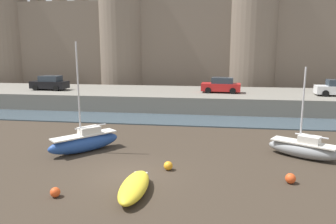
{
  "coord_description": "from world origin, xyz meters",
  "views": [
    {
      "loc": [
        4.3,
        -15.42,
        6.44
      ],
      "look_at": [
        1.42,
        4.37,
        2.5
      ],
      "focal_mm": 35.0,
      "sensor_mm": 36.0,
      "label": 1
    }
  ],
  "objects_px": {
    "sailboat_midflat_centre": "(303,148)",
    "mooring_buoy_off_centre": "(290,178)",
    "mooring_buoy_near_shore": "(55,192)",
    "car_quay_west": "(221,85)",
    "rowboat_foreground_left": "(134,186)",
    "car_quay_centre_east": "(50,83)",
    "sailboat_midflat_right": "(85,141)",
    "mooring_buoy_mid_mud": "(168,166)"
  },
  "relations": [
    {
      "from": "sailboat_midflat_centre",
      "to": "mooring_buoy_off_centre",
      "type": "height_order",
      "value": "sailboat_midflat_centre"
    },
    {
      "from": "sailboat_midflat_centre",
      "to": "mooring_buoy_off_centre",
      "type": "distance_m",
      "value": 4.34
    },
    {
      "from": "sailboat_midflat_centre",
      "to": "mooring_buoy_near_shore",
      "type": "xyz_separation_m",
      "value": [
        -12.09,
        -7.06,
        -0.35
      ]
    },
    {
      "from": "mooring_buoy_near_shore",
      "to": "car_quay_west",
      "type": "xyz_separation_m",
      "value": [
        7.43,
        22.69,
        2.27
      ]
    },
    {
      "from": "rowboat_foreground_left",
      "to": "mooring_buoy_off_centre",
      "type": "distance_m",
      "value": 7.51
    },
    {
      "from": "car_quay_centre_east",
      "to": "car_quay_west",
      "type": "bearing_deg",
      "value": 1.52
    },
    {
      "from": "mooring_buoy_off_centre",
      "to": "mooring_buoy_near_shore",
      "type": "relative_size",
      "value": 1.13
    },
    {
      "from": "rowboat_foreground_left",
      "to": "car_quay_centre_east",
      "type": "height_order",
      "value": "car_quay_centre_east"
    },
    {
      "from": "car_quay_west",
      "to": "car_quay_centre_east",
      "type": "bearing_deg",
      "value": -178.48
    },
    {
      "from": "rowboat_foreground_left",
      "to": "mooring_buoy_off_centre",
      "type": "height_order",
      "value": "rowboat_foreground_left"
    },
    {
      "from": "sailboat_midflat_centre",
      "to": "sailboat_midflat_right",
      "type": "bearing_deg",
      "value": -176.81
    },
    {
      "from": "mooring_buoy_mid_mud",
      "to": "mooring_buoy_off_centre",
      "type": "bearing_deg",
      "value": -8.17
    },
    {
      "from": "mooring_buoy_off_centre",
      "to": "car_quay_centre_east",
      "type": "bearing_deg",
      "value": 139.37
    },
    {
      "from": "mooring_buoy_near_shore",
      "to": "mooring_buoy_mid_mud",
      "type": "bearing_deg",
      "value": 41.28
    },
    {
      "from": "car_quay_centre_east",
      "to": "sailboat_midflat_right",
      "type": "bearing_deg",
      "value": -56.27
    },
    {
      "from": "car_quay_centre_east",
      "to": "car_quay_west",
      "type": "relative_size",
      "value": 1.0
    },
    {
      "from": "car_quay_west",
      "to": "mooring_buoy_off_centre",
      "type": "bearing_deg",
      "value": -81.04
    },
    {
      "from": "sailboat_midflat_right",
      "to": "car_quay_centre_east",
      "type": "height_order",
      "value": "sailboat_midflat_right"
    },
    {
      "from": "sailboat_midflat_right",
      "to": "mooring_buoy_near_shore",
      "type": "xyz_separation_m",
      "value": [
        1.2,
        -6.32,
        -0.44
      ]
    },
    {
      "from": "rowboat_foreground_left",
      "to": "sailboat_midflat_centre",
      "type": "relative_size",
      "value": 0.66
    },
    {
      "from": "car_quay_centre_east",
      "to": "car_quay_west",
      "type": "height_order",
      "value": "same"
    },
    {
      "from": "sailboat_midflat_centre",
      "to": "mooring_buoy_mid_mud",
      "type": "bearing_deg",
      "value": -157.55
    },
    {
      "from": "rowboat_foreground_left",
      "to": "sailboat_midflat_right",
      "type": "bearing_deg",
      "value": 129.52
    },
    {
      "from": "sailboat_midflat_right",
      "to": "mooring_buoy_near_shore",
      "type": "distance_m",
      "value": 6.45
    },
    {
      "from": "mooring_buoy_off_centre",
      "to": "car_quay_centre_east",
      "type": "distance_m",
      "value": 29.5
    },
    {
      "from": "mooring_buoy_off_centre",
      "to": "sailboat_midflat_centre",
      "type": "bearing_deg",
      "value": 68.83
    },
    {
      "from": "mooring_buoy_mid_mud",
      "to": "car_quay_west",
      "type": "distance_m",
      "value": 19.16
    },
    {
      "from": "mooring_buoy_off_centre",
      "to": "car_quay_west",
      "type": "relative_size",
      "value": 0.12
    },
    {
      "from": "rowboat_foreground_left",
      "to": "mooring_buoy_off_centre",
      "type": "xyz_separation_m",
      "value": [
        7.17,
        2.24,
        -0.11
      ]
    },
    {
      "from": "mooring_buoy_near_shore",
      "to": "mooring_buoy_off_centre",
      "type": "bearing_deg",
      "value": 16.03
    },
    {
      "from": "sailboat_midflat_right",
      "to": "car_quay_west",
      "type": "distance_m",
      "value": 18.6
    },
    {
      "from": "mooring_buoy_mid_mud",
      "to": "car_quay_west",
      "type": "relative_size",
      "value": 0.12
    },
    {
      "from": "sailboat_midflat_right",
      "to": "rowboat_foreground_left",
      "type": "height_order",
      "value": "sailboat_midflat_right"
    },
    {
      "from": "mooring_buoy_off_centre",
      "to": "car_quay_centre_east",
      "type": "relative_size",
      "value": 0.12
    },
    {
      "from": "rowboat_foreground_left",
      "to": "car_quay_centre_east",
      "type": "bearing_deg",
      "value": 125.31
    },
    {
      "from": "mooring_buoy_mid_mud",
      "to": "car_quay_centre_east",
      "type": "distance_m",
      "value": 24.56
    },
    {
      "from": "rowboat_foreground_left",
      "to": "car_quay_west",
      "type": "distance_m",
      "value": 22.38
    },
    {
      "from": "sailboat_midflat_right",
      "to": "mooring_buoy_near_shore",
      "type": "height_order",
      "value": "sailboat_midflat_right"
    },
    {
      "from": "mooring_buoy_mid_mud",
      "to": "mooring_buoy_near_shore",
      "type": "distance_m",
      "value": 5.91
    },
    {
      "from": "rowboat_foreground_left",
      "to": "car_quay_centre_east",
      "type": "xyz_separation_m",
      "value": [
        -15.15,
        21.39,
        2.13
      ]
    },
    {
      "from": "car_quay_west",
      "to": "sailboat_midflat_right",
      "type": "bearing_deg",
      "value": -117.8
    },
    {
      "from": "mooring_buoy_off_centre",
      "to": "rowboat_foreground_left",
      "type": "bearing_deg",
      "value": -162.68
    }
  ]
}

